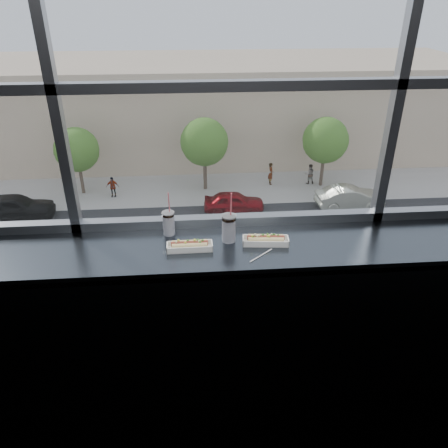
{
  "coord_description": "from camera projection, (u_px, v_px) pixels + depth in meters",
  "views": [
    {
      "loc": [
        -0.24,
        -1.06,
        2.49
      ],
      "look_at": [
        -0.06,
        1.23,
        1.25
      ],
      "focal_mm": 35.0,
      "sensor_mm": 36.0,
      "label": 1
    }
  ],
  "objects": [
    {
      "name": "tree_center",
      "position": [
        204.0,
        142.0,
        31.52
      ],
      "size": [
        3.5,
        3.5,
        5.47
      ],
      "color": "#47382B",
      "rests_on": "far_sidewalk"
    },
    {
      "name": "far_sidewalk",
      "position": [
        195.0,
        189.0,
        33.22
      ],
      "size": [
        80.0,
        6.0,
        0.04
      ],
      "primitive_type": "cube",
      "color": "#A29D99",
      "rests_on": "plaza_ground"
    },
    {
      "name": "hotdog_tray_right",
      "position": [
        266.0,
        240.0,
        2.68
      ],
      "size": [
        0.29,
        0.12,
        0.07
      ],
      "rotation": [
        0.0,
        0.0,
        -0.1
      ],
      "color": "white",
      "rests_on": "counter"
    },
    {
      "name": "car_near_c",
      "position": [
        177.0,
        265.0,
        22.08
      ],
      "size": [
        3.32,
        6.79,
        2.19
      ],
      "primitive_type": "imported",
      "rotation": [
        0.0,
        0.0,
        1.48
      ],
      "color": "#60250C",
      "rests_on": "street_asphalt"
    },
    {
      "name": "street_asphalt",
      "position": [
        198.0,
        243.0,
        26.2
      ],
      "size": [
        80.0,
        10.0,
        0.06
      ],
      "primitive_type": "cube",
      "color": "black",
      "rests_on": "plaza_ground"
    },
    {
      "name": "car_far_b",
      "position": [
        234.0,
        199.0,
        29.43
      ],
      "size": [
        2.55,
        5.64,
        1.85
      ],
      "primitive_type": "imported",
      "rotation": [
        0.0,
        0.0,
        1.53
      ],
      "color": "#7F0007",
      "rests_on": "street_asphalt"
    },
    {
      "name": "loose_straw",
      "position": [
        261.0,
        255.0,
        2.57
      ],
      "size": [
        0.15,
        0.13,
        0.01
      ],
      "primitive_type": "cylinder",
      "rotation": [
        0.0,
        1.57,
        0.72
      ],
      "color": "white",
      "rests_on": "counter"
    },
    {
      "name": "soda_cup_left",
      "position": [
        169.0,
        222.0,
        2.76
      ],
      "size": [
        0.08,
        0.08,
        0.3
      ],
      "color": "white",
      "rests_on": "counter"
    },
    {
      "name": "pedestrian_d",
      "position": [
        310.0,
        172.0,
        33.73
      ],
      "size": [
        0.84,
        0.63,
        1.9
      ],
      "primitive_type": "imported",
      "rotation": [
        0.0,
        0.0,
        3.14
      ],
      "color": "#66605B",
      "rests_on": "far_sidewalk"
    },
    {
      "name": "pedestrian_a",
      "position": [
        112.0,
        185.0,
        31.6
      ],
      "size": [
        0.82,
        0.61,
        1.84
      ],
      "primitive_type": "imported",
      "color": "#66605B",
      "rests_on": "far_sidewalk"
    },
    {
      "name": "car_far_c",
      "position": [
        350.0,
        194.0,
        29.95
      ],
      "size": [
        2.85,
        6.19,
        2.02
      ],
      "primitive_type": "imported",
      "rotation": [
        0.0,
        0.0,
        1.62
      ],
      "color": "#B6BAA5",
      "rests_on": "street_asphalt"
    },
    {
      "name": "wrapper",
      "position": [
        183.0,
        248.0,
        2.63
      ],
      "size": [
        0.1,
        0.07,
        0.02
      ],
      "primitive_type": "ellipsoid",
      "color": "silver",
      "rests_on": "counter"
    },
    {
      "name": "pedestrian_c",
      "position": [
        271.0,
        171.0,
        33.6
      ],
      "size": [
        0.69,
        0.92,
        2.07
      ],
      "primitive_type": "imported",
      "rotation": [
        0.0,
        0.0,
        1.57
      ],
      "color": "#66605B",
      "rests_on": "far_sidewalk"
    },
    {
      "name": "soda_cup_right",
      "position": [
        229.0,
        227.0,
        2.68
      ],
      "size": [
        0.09,
        0.09,
        0.34
      ],
      "color": "white",
      "rests_on": "counter"
    },
    {
      "name": "plaza_ground",
      "position": [
        192.0,
        131.0,
        46.82
      ],
      "size": [
        120.0,
        120.0,
        0.0
      ],
      "primitive_type": "plane",
      "color": "#A29D99",
      "rests_on": "ground"
    },
    {
      "name": "tree_right",
      "position": [
        325.0,
        140.0,
        32.19
      ],
      "size": [
        3.41,
        3.41,
        5.33
      ],
      "color": "#47382B",
      "rests_on": "far_sidewalk"
    },
    {
      "name": "counter_fascia",
      "position": [
        237.0,
        342.0,
        2.72
      ],
      "size": [
        6.0,
        0.04,
        1.04
      ],
      "primitive_type": "cube",
      "color": "#454D54",
      "rests_on": "ground"
    },
    {
      "name": "plaza_near",
      "position": [
        209.0,
        439.0,
        14.81
      ],
      "size": [
        50.0,
        14.0,
        0.04
      ],
      "primitive_type": "cube",
      "color": "#A29D99",
      "rests_on": "plaza_ground"
    },
    {
      "name": "wall_back_lower",
      "position": [
        230.0,
        290.0,
        3.18
      ],
      "size": [
        6.0,
        0.0,
        6.0
      ],
      "primitive_type": "plane",
      "rotation": [
        1.57,
        0.0,
        0.0
      ],
      "color": "black",
      "rests_on": "ground"
    },
    {
      "name": "window_mullions",
      "position": [
        232.0,
        28.0,
        2.35
      ],
      "size": [
        6.0,
        0.08,
        2.4
      ],
      "primitive_type": null,
      "color": "gray",
      "rests_on": "ground"
    },
    {
      "name": "window_glass",
      "position": [
        231.0,
        28.0,
        2.37
      ],
      "size": [
        6.0,
        0.0,
        6.0
      ],
      "primitive_type": "plane",
      "rotation": [
        1.57,
        0.0,
        0.0
      ],
      "color": "silver",
      "rests_on": "ground"
    },
    {
      "name": "tree_left",
      "position": [
        77.0,
        150.0,
        31.04
      ],
      "size": [
        3.18,
        3.18,
        4.98
      ],
      "color": "#47382B",
      "rests_on": "far_sidewalk"
    },
    {
      "name": "car_near_b",
      "position": [
        97.0,
        271.0,
        21.87
      ],
      "size": [
        2.97,
        5.92,
        1.9
      ],
      "primitive_type": "imported",
      "rotation": [
        0.0,
        0.0,
        1.46
      ],
      "color": "black",
      "rests_on": "street_asphalt"
    },
    {
      "name": "hotdog_tray_left",
      "position": [
        190.0,
        246.0,
        2.62
      ],
      "size": [
        0.28,
        0.09,
        0.07
      ],
      "rotation": [
        0.0,
        0.0,
        0.01
      ],
      "color": "white",
      "rests_on": "counter"
    },
    {
      "name": "counter",
      "position": [
        234.0,
        249.0,
        2.7
      ],
      "size": [
        6.0,
        0.55,
        0.06
      ],
      "primitive_type": "cube",
      "color": "#454D54",
      "rests_on": "ground"
    },
    {
      "name": "car_far_a",
      "position": [
        13.0,
        203.0,
        28.32
      ],
      "size": [
        3.29,
        7.07,
        2.3
      ],
      "primitive_type": "imported",
      "rotation": [
        0.0,
        0.0,
        1.63
      ],
      "color": "black",
      "rests_on": "street_asphalt"
    },
    {
      "name": "far_building",
      "position": [
        192.0,
        106.0,
        40.1
      ],
      "size": [
        50.0,
        14.0,
        8.0
      ],
      "primitive_type": "cube",
      "color": "tan",
      "rests_on": "plaza_ground"
    }
  ]
}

